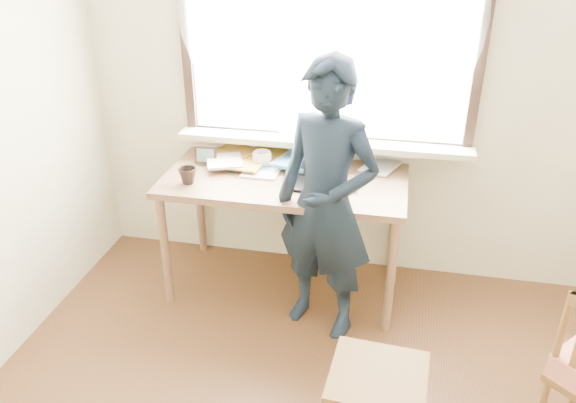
% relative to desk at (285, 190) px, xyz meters
% --- Properties ---
extents(room_shell, '(3.52, 4.02, 2.61)m').
position_rel_desk_xyz_m(room_shell, '(0.37, -1.43, 0.93)').
color(room_shell, beige).
rests_on(room_shell, ground).
extents(desk, '(1.47, 0.73, 0.79)m').
position_rel_desk_xyz_m(desk, '(0.00, 0.00, 0.00)').
color(desk, brown).
rests_on(desk, ground).
extents(laptop, '(0.35, 0.30, 0.22)m').
position_rel_desk_xyz_m(laptop, '(0.19, -0.03, 0.13)').
color(laptop, black).
rests_on(laptop, desk).
extents(mug_white, '(0.16, 0.16, 0.10)m').
position_rel_desk_xyz_m(mug_white, '(-0.18, 0.15, 0.13)').
color(mug_white, white).
rests_on(mug_white, desk).
extents(mug_dark, '(0.14, 0.14, 0.10)m').
position_rel_desk_xyz_m(mug_dark, '(-0.54, -0.19, 0.13)').
color(mug_dark, black).
rests_on(mug_dark, desk).
extents(mouse, '(0.09, 0.06, 0.03)m').
position_rel_desk_xyz_m(mouse, '(0.41, -0.10, 0.10)').
color(mouse, black).
rests_on(mouse, desk).
extents(desk_clutter, '(0.75, 0.42, 0.05)m').
position_rel_desk_xyz_m(desk_clutter, '(-0.15, 0.15, 0.11)').
color(desk_clutter, teal).
rests_on(desk_clutter, desk).
extents(book_a, '(0.19, 0.25, 0.02)m').
position_rel_desk_xyz_m(book_a, '(-0.40, 0.18, 0.09)').
color(book_a, white).
rests_on(book_a, desk).
extents(book_b, '(0.27, 0.30, 0.02)m').
position_rel_desk_xyz_m(book_b, '(0.47, 0.29, 0.09)').
color(book_b, white).
rests_on(book_b, desk).
extents(picture_frame, '(0.14, 0.02, 0.11)m').
position_rel_desk_xyz_m(picture_frame, '(-0.53, 0.10, 0.14)').
color(picture_frame, black).
rests_on(picture_frame, desk).
extents(work_chair, '(0.44, 0.43, 0.43)m').
position_rel_desk_xyz_m(work_chair, '(0.66, -1.15, -0.34)').
color(work_chair, brown).
rests_on(work_chair, ground).
extents(person, '(0.68, 0.56, 1.61)m').
position_rel_desk_xyz_m(person, '(0.30, -0.32, 0.10)').
color(person, black).
rests_on(person, ground).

